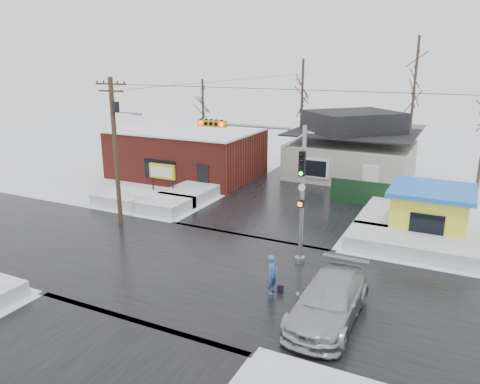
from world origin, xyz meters
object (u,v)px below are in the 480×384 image
at_px(marquee_sign, 162,172).
at_px(car, 329,300).
at_px(utility_pole, 116,144).
at_px(kiosk, 430,211).
at_px(pedestrian, 272,275).
at_px(traffic_signal, 273,173).

height_order(marquee_sign, car, marquee_sign).
height_order(utility_pole, marquee_sign, utility_pole).
bearing_deg(marquee_sign, kiosk, 1.55).
height_order(pedestrian, car, pedestrian).
distance_m(utility_pole, pedestrian, 13.26).
relative_size(utility_pole, car, 1.55).
distance_m(kiosk, car, 11.98).
bearing_deg(traffic_signal, pedestrian, -66.84).
bearing_deg(kiosk, traffic_signal, -135.16).
xyz_separation_m(kiosk, car, (-2.71, -11.66, -0.62)).
relative_size(traffic_signal, utility_pole, 0.78).
bearing_deg(car, traffic_signal, 132.93).
distance_m(utility_pole, car, 16.17).
bearing_deg(pedestrian, kiosk, -21.91).
height_order(kiosk, car, kiosk).
bearing_deg(pedestrian, traffic_signal, 28.89).
xyz_separation_m(utility_pole, pedestrian, (11.88, -4.09, -4.22)).
relative_size(traffic_signal, pedestrian, 3.94).
distance_m(utility_pole, marquee_sign, 6.87).
xyz_separation_m(traffic_signal, car, (4.36, -4.63, -3.69)).
bearing_deg(marquee_sign, pedestrian, -37.90).
bearing_deg(marquee_sign, traffic_signal, -29.72).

